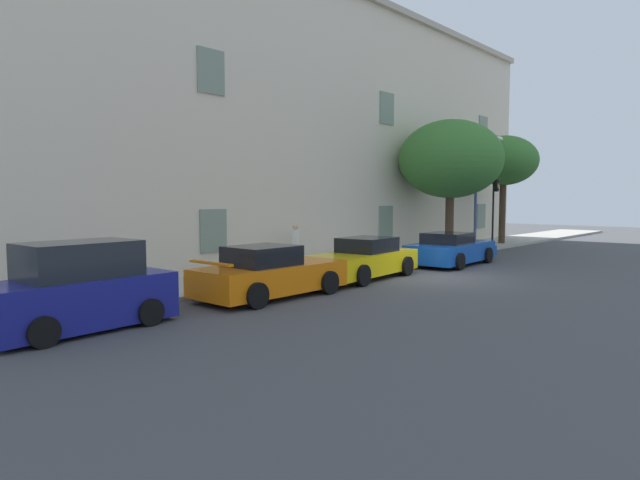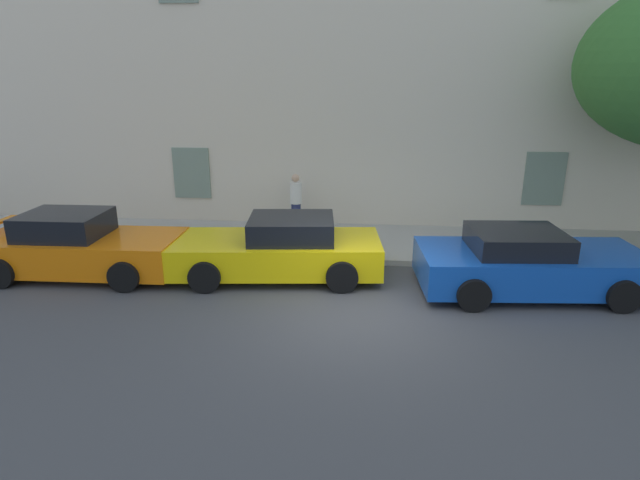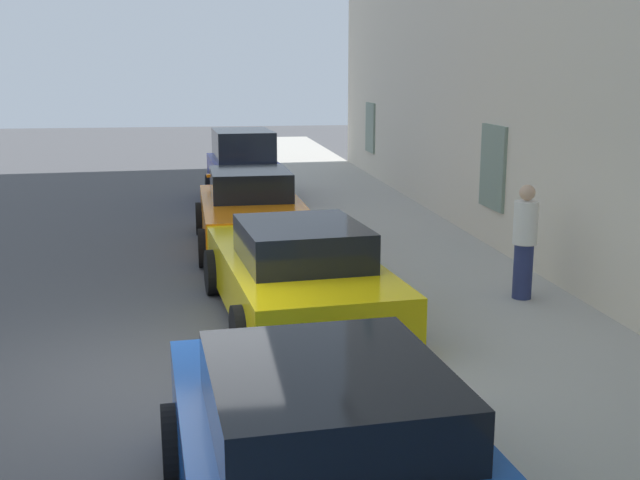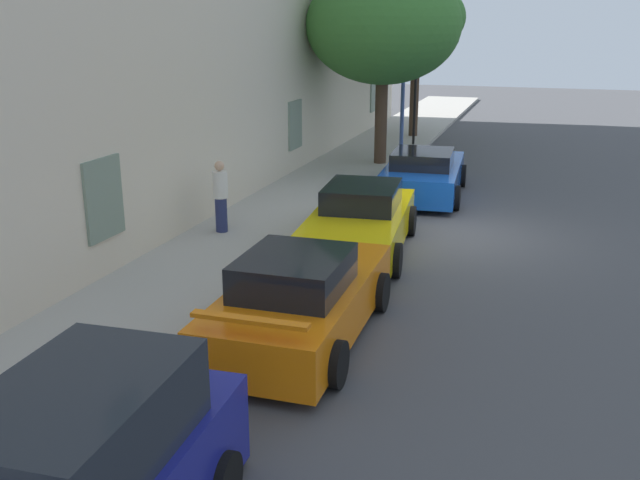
% 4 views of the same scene
% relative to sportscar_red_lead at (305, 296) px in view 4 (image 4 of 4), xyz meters
% --- Properties ---
extents(ground_plane, '(80.00, 80.00, 0.00)m').
position_rel_sportscar_red_lead_xyz_m(ground_plane, '(6.16, -1.45, -0.62)').
color(ground_plane, '#444447').
extents(sidewalk, '(60.00, 3.15, 0.14)m').
position_rel_sportscar_red_lead_xyz_m(sidewalk, '(6.16, 2.71, -0.55)').
color(sidewalk, '#A8A399').
rests_on(sidewalk, ground).
extents(sportscar_red_lead, '(4.86, 2.15, 1.44)m').
position_rel_sportscar_red_lead_xyz_m(sportscar_red_lead, '(0.00, 0.00, 0.00)').
color(sportscar_red_lead, orange).
rests_on(sportscar_red_lead, ground).
extents(sportscar_yellow_flank, '(5.21, 2.46, 1.37)m').
position_rel_sportscar_red_lead_xyz_m(sportscar_yellow_flank, '(4.13, 0.27, -0.01)').
color(sportscar_yellow_flank, yellow).
rests_on(sportscar_yellow_flank, ground).
extents(sportscar_white_middle, '(5.15, 2.47, 1.33)m').
position_rel_sportscar_red_lead_xyz_m(sportscar_white_middle, '(9.91, -0.10, -0.03)').
color(sportscar_white_middle, '#144CB2').
rests_on(sportscar_white_middle, ground).
extents(tree_near_kerb, '(3.82, 3.82, 6.11)m').
position_rel_sportscar_red_lead_xyz_m(tree_near_kerb, '(19.63, 2.10, 4.20)').
color(tree_near_kerb, '#473323').
rests_on(tree_near_kerb, sidewalk).
extents(tree_midblock, '(4.98, 4.98, 6.34)m').
position_rel_sportscar_red_lead_xyz_m(tree_midblock, '(13.40, 2.01, 3.97)').
color(tree_midblock, '#473323').
rests_on(tree_midblock, sidewalk).
extents(traffic_light, '(0.22, 0.36, 3.71)m').
position_rel_sportscar_red_lead_xyz_m(traffic_light, '(17.47, 1.58, 2.05)').
color(traffic_light, black).
rests_on(traffic_light, sidewalk).
extents(street_lamp, '(0.44, 1.42, 5.77)m').
position_rel_sportscar_red_lead_xyz_m(street_lamp, '(15.60, 1.33, 3.50)').
color(street_lamp, '#3F5999').
rests_on(street_lamp, sidewalk).
extents(pedestrian_admiring, '(0.47, 0.47, 1.62)m').
position_rel_sportscar_red_lead_xyz_m(pedestrian_admiring, '(4.29, 3.50, 0.35)').
color(pedestrian_admiring, navy).
rests_on(pedestrian_admiring, sidewalk).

